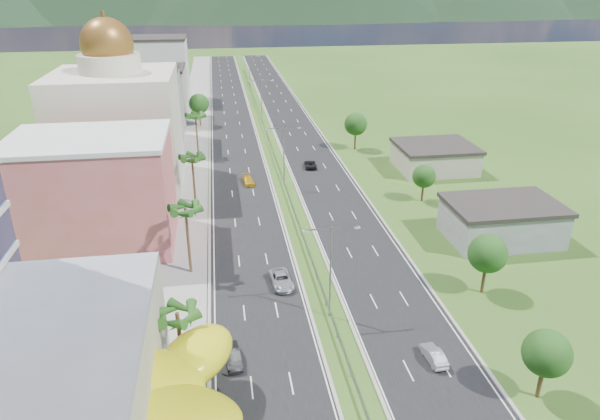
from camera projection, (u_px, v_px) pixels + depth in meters
name	position (u px, v px, depth m)	size (l,w,h in m)	color
ground	(351.00, 377.00, 50.37)	(500.00, 500.00, 0.00)	#2D5119
road_left	(233.00, 130.00, 130.71)	(11.00, 260.00, 0.04)	black
road_right	(294.00, 127.00, 132.79)	(11.00, 260.00, 0.04)	black
sidewalk_left	(194.00, 131.00, 129.37)	(7.00, 260.00, 0.12)	gray
median_guardrail	(271.00, 147.00, 115.22)	(0.10, 216.06, 0.76)	gray
streetlight_median_b	(331.00, 263.00, 56.69)	(6.04, 0.25, 11.00)	gray
streetlight_median_c	(284.00, 151.00, 92.86)	(6.04, 0.25, 11.00)	gray
streetlight_median_d	(261.00, 97.00, 133.56)	(6.04, 0.25, 11.00)	gray
streetlight_median_e	(249.00, 68.00, 174.25)	(6.04, 0.25, 11.00)	gray
lime_canopy	(117.00, 388.00, 41.95)	(18.00, 15.00, 7.40)	gold
pink_shophouse	(95.00, 194.00, 72.38)	(20.00, 15.00, 15.00)	#C45C50
domed_building	(118.00, 124.00, 91.63)	(20.00, 20.00, 28.70)	beige
midrise_grey	(143.00, 110.00, 115.73)	(16.00, 15.00, 16.00)	gray
midrise_beige	(153.00, 96.00, 136.23)	(16.00, 15.00, 13.00)	#ADA08E
midrise_white	(160.00, 71.00, 156.02)	(16.00, 15.00, 18.00)	silver
shed_near	(501.00, 223.00, 75.87)	(15.00, 10.00, 5.00)	gray
shed_far	(434.00, 158.00, 103.40)	(14.00, 12.00, 4.40)	#ADA08E
palm_tree_b	(177.00, 317.00, 47.17)	(3.60, 3.60, 8.10)	#47301C
palm_tree_c	(185.00, 211.00, 64.68)	(3.60, 3.60, 9.60)	#47301C
palm_tree_d	(192.00, 160.00, 85.86)	(3.60, 3.60, 8.60)	#47301C
palm_tree_e	(196.00, 117.00, 108.16)	(3.60, 3.60, 9.40)	#47301C
leafy_tree_lfar	(199.00, 104.00, 131.87)	(4.90, 4.90, 8.05)	#47301C
leafy_tree_ra	(547.00, 353.00, 46.15)	(4.20, 4.20, 6.90)	#47301C
leafy_tree_rb	(488.00, 254.00, 61.78)	(4.55, 4.55, 7.47)	#47301C
leafy_tree_rc	(424.00, 176.00, 87.84)	(3.85, 3.85, 6.33)	#47301C
leafy_tree_rd	(356.00, 124.00, 113.93)	(4.90, 4.90, 8.05)	#47301C
mountain_ridge	(295.00, 18.00, 465.66)	(860.00, 140.00, 90.00)	black
car_dark_left	(232.00, 356.00, 51.99)	(1.47, 4.22, 1.39)	black
car_silver_mid_left	(281.00, 280.00, 64.98)	(2.40, 5.20, 1.45)	#A2A4AA
car_yellow_far_left	(248.00, 180.00, 96.72)	(1.83, 4.49, 1.30)	gold
car_silver_right	(434.00, 355.00, 52.23)	(1.38, 3.97, 1.31)	#A0A4A8
car_dark_far_right	(310.00, 164.00, 104.92)	(2.13, 4.61, 1.28)	black
motorcycle	(219.00, 391.00, 47.88)	(0.51, 1.67, 1.07)	black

